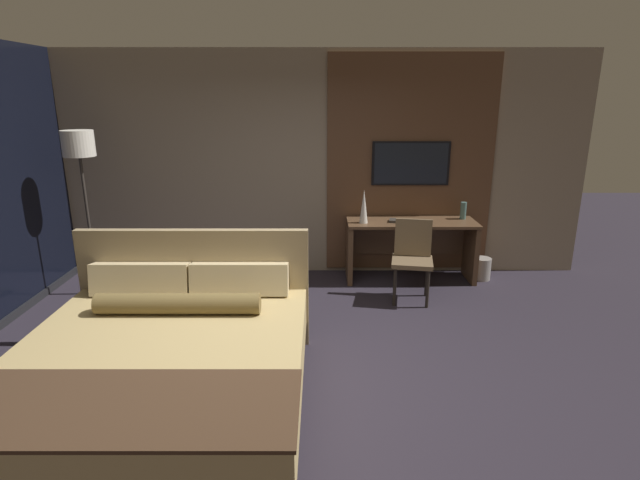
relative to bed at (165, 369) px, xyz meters
The scene contains 11 objects.
ground_plane 1.07m from the bed, 27.57° to the left, with size 16.00×16.00×0.00m, color #28232D.
wall_back_tv_panel 3.42m from the bed, 70.69° to the left, with size 7.20×0.09×2.80m.
bed is the anchor object (origin of this frame).
desk 3.58m from the bed, 50.45° to the left, with size 1.59×0.56×0.76m.
tv 3.92m from the bed, 52.72° to the left, with size 0.97×0.04×0.55m.
desk_chair 3.06m from the bed, 44.01° to the left, with size 0.51×0.51×0.91m.
floor_lamp 2.96m from the bed, 123.55° to the left, with size 0.34×0.34×1.89m.
vase_tall 3.19m from the bed, 57.60° to the left, with size 0.10×0.10×0.41m.
vase_short 4.12m from the bed, 43.98° to the left, with size 0.07×0.07×0.21m.
book 3.44m from the bed, 51.81° to the left, with size 0.25×0.19×0.03m.
waste_bin 4.20m from the bed, 40.35° to the left, with size 0.22×0.22×0.28m.
Camera 1 is at (0.24, -3.72, 2.27)m, focal length 28.00 mm.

